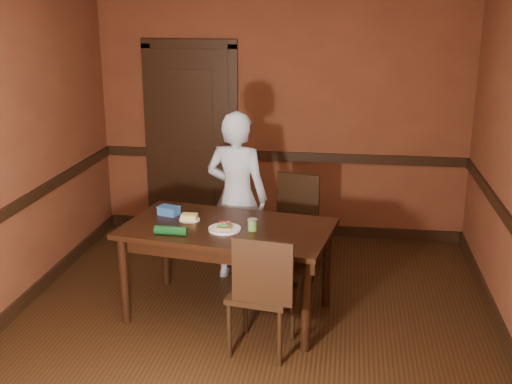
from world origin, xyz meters
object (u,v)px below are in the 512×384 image
(sauce_jar, at_px, (252,225))
(person, at_px, (237,197))
(sandwich_plate, at_px, (225,228))
(chair_far, at_px, (301,226))
(cheese_saucer, at_px, (189,218))
(dining_table, at_px, (228,271))
(chair_near, at_px, (262,291))
(food_tub, at_px, (169,211))

(sauce_jar, bearing_deg, person, 108.30)
(sauce_jar, bearing_deg, sandwich_plate, -173.46)
(chair_far, xyz_separation_m, cheese_saucer, (-0.87, -0.88, 0.34))
(chair_far, bearing_deg, dining_table, -104.06)
(chair_near, relative_size, cheese_saucer, 5.48)
(dining_table, distance_m, food_tub, 0.73)
(sandwich_plate, height_order, food_tub, food_tub)
(dining_table, relative_size, chair_near, 1.75)
(chair_far, height_order, cheese_saucer, chair_far)
(dining_table, height_order, food_tub, food_tub)
(food_tub, bearing_deg, person, 64.47)
(chair_near, bearing_deg, cheese_saucer, -32.77)
(chair_far, distance_m, sauce_jar, 1.15)
(chair_far, relative_size, food_tub, 4.56)
(sauce_jar, bearing_deg, chair_far, 73.53)
(sauce_jar, bearing_deg, dining_table, 163.34)
(cheese_saucer, relative_size, food_tub, 0.85)
(sandwich_plate, bearing_deg, person, 93.25)
(person, xyz_separation_m, cheese_saucer, (-0.29, -0.65, 0.00))
(sauce_jar, xyz_separation_m, food_tub, (-0.77, 0.28, -0.01))
(chair_far, distance_m, chair_near, 1.51)
(chair_far, relative_size, cheese_saucer, 5.34)
(dining_table, distance_m, person, 0.85)
(sauce_jar, relative_size, food_tub, 0.46)
(food_tub, bearing_deg, dining_table, -3.74)
(person, height_order, sauce_jar, person)
(dining_table, relative_size, cheese_saucer, 9.59)
(food_tub, bearing_deg, cheese_saucer, -11.49)
(chair_near, distance_m, sandwich_plate, 0.65)
(chair_near, height_order, food_tub, chair_near)
(chair_near, height_order, person, person)
(sandwich_plate, relative_size, cheese_saucer, 1.50)
(chair_near, xyz_separation_m, food_tub, (-0.91, 0.73, 0.34))
(person, distance_m, food_tub, 0.73)
(sandwich_plate, relative_size, food_tub, 1.28)
(sandwich_plate, xyz_separation_m, food_tub, (-0.55, 0.30, 0.02))
(dining_table, relative_size, sauce_jar, 17.98)
(person, relative_size, cheese_saucer, 9.20)
(person, relative_size, food_tub, 7.86)
(chair_near, bearing_deg, dining_table, -46.84)
(dining_table, distance_m, cheese_saucer, 0.54)
(dining_table, bearing_deg, sandwich_plate, -84.31)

